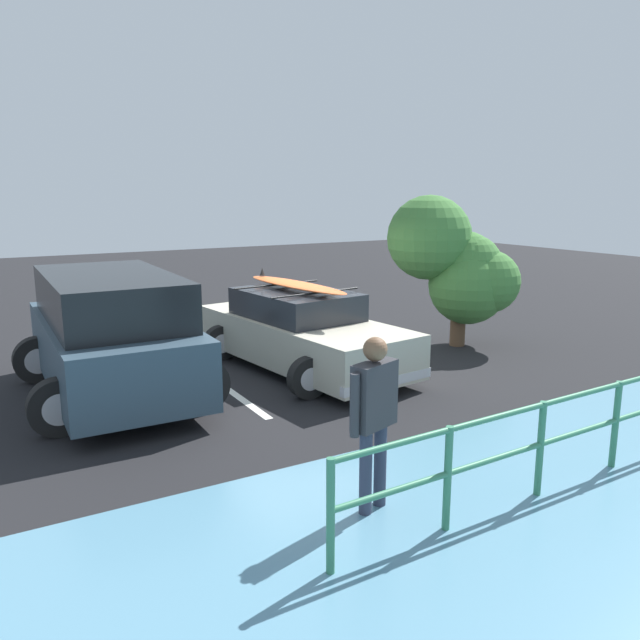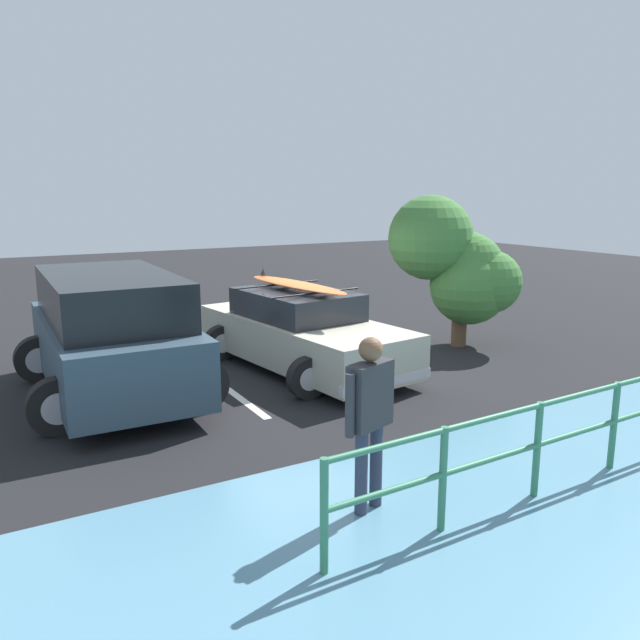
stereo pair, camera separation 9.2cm
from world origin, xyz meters
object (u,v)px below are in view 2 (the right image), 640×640
at_px(sedan_car, 301,332).
at_px(suv_car, 112,333).
at_px(person_bystander, 370,408).
at_px(bush_near_left, 462,267).

height_order(sedan_car, suv_car, suv_car).
distance_m(sedan_car, suv_car, 3.09).
bearing_deg(person_bystander, bush_near_left, -138.98).
xyz_separation_m(person_bystander, bush_near_left, (-5.10, -4.44, 0.53)).
distance_m(person_bystander, bush_near_left, 6.78).
bearing_deg(bush_near_left, person_bystander, 41.02).
bearing_deg(bush_near_left, sedan_car, -2.79).
bearing_deg(suv_car, bush_near_left, 177.61).
bearing_deg(person_bystander, suv_car, -73.88).
bearing_deg(sedan_car, suv_car, -1.94).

